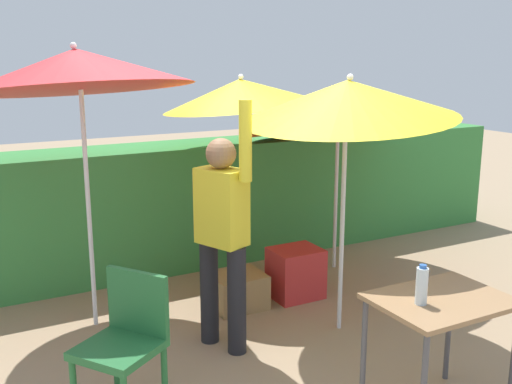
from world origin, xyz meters
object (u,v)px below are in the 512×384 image
(umbrella_yellow, at_px, (77,69))
(chair_plastic, at_px, (126,337))
(umbrella_orange, at_px, (336,109))
(folding_table, at_px, (441,313))
(umbrella_rainbow, at_px, (348,100))
(umbrella_navy, at_px, (241,93))
(crate_cardboard, at_px, (237,291))
(cooler_box, at_px, (296,273))
(person_vendor, at_px, (222,229))
(bottle_water, at_px, (422,285))

(umbrella_yellow, relative_size, chair_plastic, 2.63)
(umbrella_orange, bearing_deg, umbrella_yellow, -175.66)
(chair_plastic, bearing_deg, folding_table, -27.94)
(umbrella_rainbow, bearing_deg, umbrella_navy, 99.40)
(crate_cardboard, bearing_deg, umbrella_navy, 59.66)
(umbrella_rainbow, bearing_deg, umbrella_yellow, 150.09)
(umbrella_navy, bearing_deg, cooler_box, -67.99)
(umbrella_yellow, bearing_deg, person_vendor, -47.00)
(chair_plastic, height_order, crate_cardboard, chair_plastic)
(crate_cardboard, relative_size, bottle_water, 1.89)
(crate_cardboard, bearing_deg, umbrella_yellow, 168.93)
(crate_cardboard, bearing_deg, chair_plastic, -139.43)
(folding_table, bearing_deg, cooler_box, 84.03)
(umbrella_rainbow, bearing_deg, umbrella_orange, 57.58)
(bottle_water, bearing_deg, umbrella_orange, 65.40)
(umbrella_orange, height_order, person_vendor, umbrella_orange)
(chair_plastic, bearing_deg, person_vendor, 30.11)
(umbrella_rainbow, xyz_separation_m, umbrella_orange, (0.76, 1.20, -0.20))
(crate_cardboard, distance_m, bottle_water, 2.15)
(umbrella_yellow, xyz_separation_m, bottle_water, (1.40, -2.25, -1.19))
(umbrella_orange, relative_size, cooler_box, 4.44)
(umbrella_orange, distance_m, cooler_box, 1.66)
(person_vendor, xyz_separation_m, bottle_water, (0.61, -1.41, -0.06))
(chair_plastic, bearing_deg, bottle_water, -30.76)
(umbrella_yellow, bearing_deg, umbrella_navy, 11.95)
(umbrella_rainbow, bearing_deg, person_vendor, 170.17)
(umbrella_yellow, xyz_separation_m, umbrella_navy, (1.53, 0.32, -0.24))
(umbrella_orange, relative_size, bottle_water, 8.45)
(umbrella_navy, height_order, person_vendor, umbrella_navy)
(person_vendor, relative_size, cooler_box, 4.11)
(folding_table, xyz_separation_m, bottle_water, (-0.17, -0.01, 0.21))
(umbrella_rainbow, height_order, umbrella_navy, umbrella_rainbow)
(umbrella_navy, height_order, folding_table, umbrella_navy)
(umbrella_rainbow, distance_m, umbrella_yellow, 2.04)
(bottle_water, bearing_deg, crate_cardboard, 95.50)
(umbrella_orange, relative_size, crate_cardboard, 4.47)
(person_vendor, height_order, cooler_box, person_vendor)
(person_vendor, relative_size, folding_table, 2.35)
(umbrella_navy, xyz_separation_m, folding_table, (0.04, -2.57, -1.16))
(umbrella_navy, bearing_deg, bottle_water, -92.99)
(umbrella_rainbow, height_order, umbrella_orange, umbrella_rainbow)
(umbrella_rainbow, bearing_deg, crate_cardboard, 125.37)
(umbrella_rainbow, relative_size, bottle_water, 8.70)
(umbrella_orange, distance_m, folding_table, 2.79)
(person_vendor, distance_m, crate_cardboard, 1.08)
(umbrella_orange, relative_size, chair_plastic, 2.28)
(umbrella_rainbow, bearing_deg, bottle_water, -105.98)
(umbrella_rainbow, relative_size, umbrella_navy, 1.02)
(person_vendor, height_order, bottle_water, person_vendor)
(umbrella_yellow, bearing_deg, bottle_water, -58.12)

